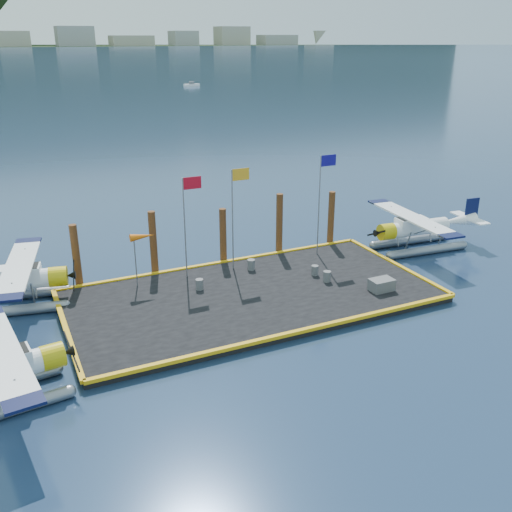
{
  "coord_description": "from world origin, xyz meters",
  "views": [
    {
      "loc": [
        -12.06,
        -26.28,
        13.8
      ],
      "look_at": [
        1.21,
        2.0,
        1.73
      ],
      "focal_mm": 40.0,
      "sensor_mm": 36.0,
      "label": 1
    }
  ],
  "objects_px": {
    "piling_0": "(76,258)",
    "piling_1": "(153,245)",
    "drum_4": "(315,270)",
    "flagpole_yellow": "(235,204)",
    "drum_0": "(199,284)",
    "piling_3": "(279,226)",
    "piling_4": "(331,220)",
    "drum_5": "(251,265)",
    "windsock": "(142,238)",
    "crate": "(382,285)",
    "seaplane_b": "(14,283)",
    "flagpole_blue": "(322,190)",
    "drum_2": "(327,276)",
    "seaplane_d": "(415,230)",
    "flagpole_red": "(187,212)",
    "piling_2": "(223,238)"
  },
  "relations": [
    {
      "from": "seaplane_b",
      "to": "piling_1",
      "type": "relative_size",
      "value": 2.17
    },
    {
      "from": "seaplane_d",
      "to": "flagpole_blue",
      "type": "relative_size",
      "value": 1.41
    },
    {
      "from": "drum_4",
      "to": "windsock",
      "type": "distance_m",
      "value": 10.34
    },
    {
      "from": "drum_2",
      "to": "piling_3",
      "type": "height_order",
      "value": "piling_3"
    },
    {
      "from": "flagpole_red",
      "to": "piling_1",
      "type": "distance_m",
      "value": 3.28
    },
    {
      "from": "drum_4",
      "to": "drum_5",
      "type": "distance_m",
      "value": 3.91
    },
    {
      "from": "drum_4",
      "to": "piling_0",
      "type": "xyz_separation_m",
      "value": [
        -13.03,
        4.62,
        1.3
      ]
    },
    {
      "from": "drum_5",
      "to": "piling_1",
      "type": "height_order",
      "value": "piling_1"
    },
    {
      "from": "piling_0",
      "to": "piling_4",
      "type": "relative_size",
      "value": 1.0
    },
    {
      "from": "drum_4",
      "to": "flagpole_yellow",
      "type": "distance_m",
      "value": 6.19
    },
    {
      "from": "flagpole_yellow",
      "to": "piling_3",
      "type": "xyz_separation_m",
      "value": [
        3.8,
        1.6,
        -2.36
      ]
    },
    {
      "from": "drum_0",
      "to": "piling_1",
      "type": "distance_m",
      "value": 4.22
    },
    {
      "from": "piling_0",
      "to": "windsock",
      "type": "bearing_deg",
      "value": -24.73
    },
    {
      "from": "piling_1",
      "to": "drum_0",
      "type": "bearing_deg",
      "value": -67.12
    },
    {
      "from": "piling_2",
      "to": "seaplane_b",
      "type": "bearing_deg",
      "value": -176.31
    },
    {
      "from": "piling_3",
      "to": "drum_4",
      "type": "bearing_deg",
      "value": -89.62
    },
    {
      "from": "windsock",
      "to": "piling_3",
      "type": "relative_size",
      "value": 0.73
    },
    {
      "from": "seaplane_b",
      "to": "flagpole_blue",
      "type": "height_order",
      "value": "flagpole_blue"
    },
    {
      "from": "piling_1",
      "to": "crate",
      "type": "bearing_deg",
      "value": -37.0
    },
    {
      "from": "flagpole_yellow",
      "to": "piling_3",
      "type": "bearing_deg",
      "value": 22.85
    },
    {
      "from": "seaplane_d",
      "to": "flagpole_red",
      "type": "relative_size",
      "value": 1.53
    },
    {
      "from": "drum_4",
      "to": "piling_2",
      "type": "height_order",
      "value": "piling_2"
    },
    {
      "from": "drum_2",
      "to": "flagpole_yellow",
      "type": "height_order",
      "value": "flagpole_yellow"
    },
    {
      "from": "seaplane_d",
      "to": "windsock",
      "type": "distance_m",
      "value": 18.64
    },
    {
      "from": "piling_4",
      "to": "drum_5",
      "type": "bearing_deg",
      "value": -162.33
    },
    {
      "from": "piling_4",
      "to": "flagpole_red",
      "type": "bearing_deg",
      "value": -171.57
    },
    {
      "from": "flagpole_blue",
      "to": "piling_4",
      "type": "bearing_deg",
      "value": 41.58
    },
    {
      "from": "piling_2",
      "to": "piling_3",
      "type": "distance_m",
      "value": 4.01
    },
    {
      "from": "drum_0",
      "to": "seaplane_b",
      "type": "bearing_deg",
      "value": 163.16
    },
    {
      "from": "piling_1",
      "to": "piling_4",
      "type": "height_order",
      "value": "piling_1"
    },
    {
      "from": "piling_3",
      "to": "windsock",
      "type": "bearing_deg",
      "value": -170.47
    },
    {
      "from": "piling_3",
      "to": "crate",
      "type": "bearing_deg",
      "value": -74.23
    },
    {
      "from": "seaplane_b",
      "to": "drum_4",
      "type": "relative_size",
      "value": 15.43
    },
    {
      "from": "flagpole_blue",
      "to": "windsock",
      "type": "bearing_deg",
      "value": 180.0
    },
    {
      "from": "seaplane_b",
      "to": "crate",
      "type": "bearing_deg",
      "value": 79.88
    },
    {
      "from": "drum_5",
      "to": "piling_2",
      "type": "relative_size",
      "value": 0.17
    },
    {
      "from": "piling_2",
      "to": "flagpole_yellow",
      "type": "bearing_deg",
      "value": -82.79
    },
    {
      "from": "drum_0",
      "to": "piling_3",
      "type": "height_order",
      "value": "piling_3"
    },
    {
      "from": "drum_5",
      "to": "windsock",
      "type": "xyz_separation_m",
      "value": [
        -6.44,
        0.66,
        2.5
      ]
    },
    {
      "from": "drum_5",
      "to": "windsock",
      "type": "distance_m",
      "value": 6.94
    },
    {
      "from": "drum_2",
      "to": "piling_1",
      "type": "distance_m",
      "value": 10.51
    },
    {
      "from": "flagpole_red",
      "to": "flagpole_blue",
      "type": "distance_m",
      "value": 8.99
    },
    {
      "from": "seaplane_d",
      "to": "flagpole_red",
      "type": "bearing_deg",
      "value": 90.11
    },
    {
      "from": "windsock",
      "to": "piling_0",
      "type": "bearing_deg",
      "value": 155.27
    },
    {
      "from": "piling_0",
      "to": "piling_1",
      "type": "relative_size",
      "value": 0.95
    },
    {
      "from": "flagpole_red",
      "to": "piling_3",
      "type": "height_order",
      "value": "flagpole_red"
    },
    {
      "from": "flagpole_red",
      "to": "piling_0",
      "type": "bearing_deg",
      "value": 165.54
    },
    {
      "from": "seaplane_d",
      "to": "flagpole_yellow",
      "type": "distance_m",
      "value": 13.21
    },
    {
      "from": "seaplane_d",
      "to": "flagpole_blue",
      "type": "bearing_deg",
      "value": 84.1
    },
    {
      "from": "drum_5",
      "to": "flagpole_blue",
      "type": "xyz_separation_m",
      "value": [
        5.28,
        0.66,
        3.96
      ]
    }
  ]
}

